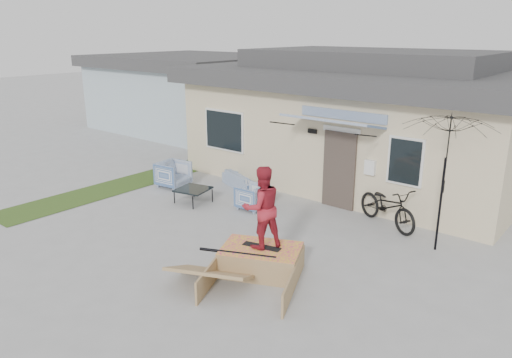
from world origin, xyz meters
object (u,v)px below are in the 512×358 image
Objects in this scene: skater at (262,206)px; loveseat at (243,178)px; armchair_left at (173,173)px; coffee_table at (193,196)px; skate_ramp at (261,260)px; patio_umbrella at (444,174)px; armchair_right at (252,196)px; bicycle at (388,202)px; skateboard at (262,246)px.

loveseat is at bearing -107.63° from skater.
armchair_left is 1.69m from coffee_table.
skate_ramp is at bearing 155.57° from loveseat.
patio_umbrella is at bearing 171.24° from skater.
coffee_table is at bearing -68.50° from armchair_right.
bicycle is 1.20× the size of skater.
armchair_left is 1.18× the size of armchair_right.
armchair_left is at bearing 57.25° from loveseat.
armchair_right is 0.88× the size of coffee_table.
skater reaches higher than patio_umbrella.
bicycle reaches higher than skate_ramp.
skater is (2.43, -2.61, 1.02)m from armchair_right.
armchair_left reaches higher than skate_ramp.
coffee_table is at bearing 105.46° from loveseat.
armchair_left is at bearing -175.34° from patio_umbrella.
skater reaches higher than skate_ramp.
skater is at bearing -126.17° from patio_umbrella.
patio_umbrella reaches higher than bicycle.
armchair_left is 6.13m from skateboard.
skater is at bearing -121.26° from armchair_left.
armchair_left is 0.42× the size of skate_ramp.
skater is (3.84, -3.84, 1.07)m from loveseat.
skater reaches higher than armchair_left.
patio_umbrella is at bearing -91.85° from armchair_left.
loveseat is 1.87m from armchair_right.
loveseat is at bearing 110.56° from skate_ramp.
coffee_table is (-1.58, -0.68, -0.16)m from armchair_right.
skateboard is at bearing -121.26° from armchair_left.
skater is (-0.02, 0.05, 1.13)m from skate_ramp.
coffee_table is 1.06× the size of skateboard.
skateboard is at bearing 155.76° from loveseat.
armchair_right is 3.71m from skater.
patio_umbrella is at bearing -87.76° from bicycle.
bicycle reaches higher than armchair_left.
coffee_table is at bearing -88.24° from skater.
armchair_right is 3.56m from bicycle.
patio_umbrella is 4.16m from skateboard.
skateboard is at bearing -152.59° from skater.
skater is at bearing 155.76° from loveseat.
coffee_table is 6.67m from patio_umbrella.
loveseat is at bearing 114.21° from bicycle.
armchair_left is 0.53× the size of skater.
armchair_right is 0.93× the size of skateboard.
armchair_right reaches higher than coffee_table.
patio_umbrella reaches higher than coffee_table.
coffee_table is 5.28m from bicycle.
bicycle is at bearing 108.03° from armchair_right.
skater is at bearing -25.65° from coffee_table.
loveseat is 1.93m from coffee_table.
loveseat is at bearing 84.66° from coffee_table.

